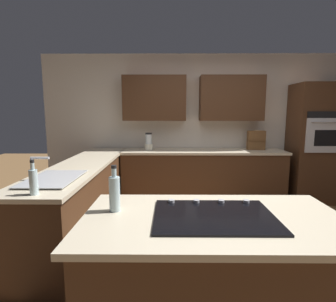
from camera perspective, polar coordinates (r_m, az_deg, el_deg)
ground_plane at (r=3.31m, az=12.93°, el=-19.95°), size 14.00×14.00×0.00m
wall_back at (r=4.92m, az=7.53°, el=6.89°), size 6.00×0.44×2.60m
lower_cabinets_back at (r=4.73m, az=7.46°, el=-5.48°), size 2.80×0.60×0.86m
countertop_back at (r=4.65m, az=7.57°, el=-0.08°), size 2.84×0.64×0.04m
lower_cabinets_side at (r=3.75m, az=-17.59°, el=-9.51°), size 0.60×2.90×0.86m
countertop_side at (r=3.64m, az=-17.91°, el=-2.76°), size 0.64×2.94×0.04m
island_base at (r=1.97m, az=9.56°, el=-26.63°), size 1.60×0.82×0.86m
island_top at (r=1.76m, az=9.93°, el=-14.50°), size 1.68×0.90×0.04m
wall_oven at (r=5.23m, az=29.31°, el=1.45°), size 0.80×0.66×2.04m
sink_unit at (r=2.83m, az=-23.75°, el=-5.41°), size 0.46×0.70×0.23m
cooktop at (r=1.75m, az=9.92°, el=-13.60°), size 0.76×0.56×0.03m
blender at (r=4.61m, az=-4.21°, el=1.80°), size 0.15×0.15×0.31m
spice_rack at (r=4.91m, az=18.58°, el=2.23°), size 0.31×0.11×0.34m
dish_soap_bottle at (r=2.38m, az=-27.16°, el=-5.81°), size 0.07×0.07×0.28m
oil_bottle at (r=1.81m, az=-11.52°, el=-8.83°), size 0.07×0.07×0.31m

